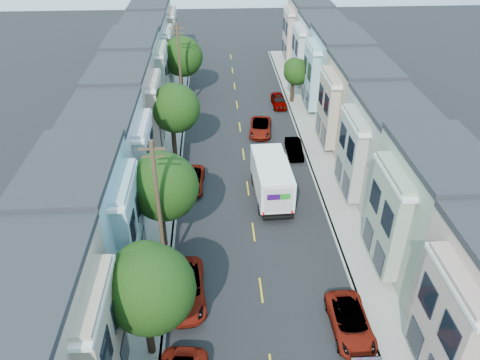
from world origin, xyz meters
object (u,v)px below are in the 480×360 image
object	(u,v)px
tree_b	(148,289)
tree_d	(175,109)
utility_pole_far	(180,70)
parked_right_c	(294,149)
tree_c	(163,187)
tree_far_r	(296,72)
lead_sedan	(260,127)
utility_pole_near	(159,212)
parked_left_c	(185,289)
parked_right_b	(350,323)
tree_e	(182,57)
parked_right_d	(279,101)
parked_left_d	(191,181)
fedex_truck	(272,178)

from	to	relation	value
tree_b	tree_d	bearing A→B (deg)	90.00
utility_pole_far	parked_right_c	bearing A→B (deg)	-42.63
tree_c	tree_far_r	bearing A→B (deg)	62.68
tree_far_r	tree_c	bearing A→B (deg)	-117.32
tree_far_r	lead_sedan	bearing A→B (deg)	-121.31
tree_b	tree_c	size ratio (longest dim) A/B	0.98
tree_d	utility_pole_near	size ratio (longest dim) A/B	0.73
lead_sedan	parked_left_c	size ratio (longest dim) A/B	0.86
parked_right_b	tree_e	bearing A→B (deg)	106.76
tree_far_r	parked_right_c	xyz separation A→B (m)	(-1.99, -12.67, -3.09)
parked_right_c	utility_pole_far	bearing A→B (deg)	137.91
tree_e	parked_right_d	distance (m)	12.46
parked_right_d	tree_far_r	bearing A→B (deg)	25.13
utility_pole_near	parked_right_c	xyz separation A→B (m)	(11.20, 15.69, -4.50)
parked_right_c	parked_right_d	xyz separation A→B (m)	(0.00, 11.68, 0.02)
parked_left_d	parked_right_d	size ratio (longest dim) A/B	1.14
tree_d	parked_right_d	world-z (taller)	tree_d
parked_left_c	tree_b	bearing A→B (deg)	-113.15
tree_d	parked_right_c	size ratio (longest dim) A/B	1.87
tree_b	tree_c	world-z (taller)	tree_c
tree_b	lead_sedan	bearing A→B (deg)	72.66
parked_right_b	parked_right_d	distance (m)	32.88
parked_left_d	tree_d	bearing A→B (deg)	107.61
parked_right_b	parked_right_c	world-z (taller)	parked_right_b
utility_pole_far	parked_left_d	bearing A→B (deg)	-84.84
utility_pole_near	fedex_truck	world-z (taller)	utility_pole_near
parked_left_d	parked_right_d	distance (m)	19.51
parked_right_b	tree_far_r	bearing A→B (deg)	86.12
tree_c	parked_right_d	xyz separation A→B (m)	(11.20, 24.56, -4.46)
parked_left_c	parked_left_d	bearing A→B (deg)	86.14
tree_b	utility_pole_far	distance (m)	32.39
tree_b	parked_left_d	bearing A→B (deg)	85.25
parked_left_c	utility_pole_far	bearing A→B (deg)	88.97
tree_b	parked_left_c	distance (m)	5.97
tree_b	tree_c	distance (m)	9.20
tree_e	utility_pole_near	xyz separation A→B (m)	(0.00, -30.52, 0.03)
fedex_truck	parked_left_d	size ratio (longest dim) A/B	1.50
utility_pole_near	parked_right_d	size ratio (longest dim) A/B	2.41
tree_d	parked_right_c	world-z (taller)	tree_d
tree_c	utility_pole_far	world-z (taller)	utility_pole_far
lead_sedan	tree_e	bearing A→B (deg)	137.21
tree_b	tree_e	distance (m)	36.91
utility_pole_far	parked_left_c	bearing A→B (deg)	-87.18
tree_e	parked_right_b	bearing A→B (deg)	-72.73
tree_e	parked_right_b	xyz separation A→B (m)	(11.20, -36.04, -4.45)
parked_right_d	parked_right_c	bearing A→B (deg)	-91.36
utility_pole_far	parked_left_d	world-z (taller)	utility_pole_far
parked_right_c	parked_right_b	bearing A→B (deg)	-89.45
tree_c	lead_sedan	distance (m)	20.01
fedex_truck	parked_left_d	distance (m)	7.11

